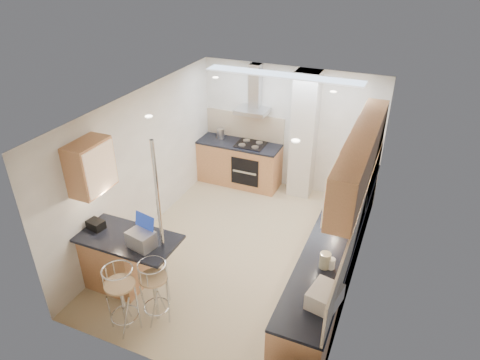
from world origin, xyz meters
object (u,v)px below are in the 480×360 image
at_px(laptop, 141,239).
at_px(bar_stool_near, 122,299).
at_px(bar_stool_end, 155,292).
at_px(bread_bin, 325,297).
at_px(microwave, 354,194).

relative_size(laptop, bar_stool_near, 0.34).
xyz_separation_m(bar_stool_near, bar_stool_end, (0.29, 0.30, -0.03)).
bearing_deg(laptop, bar_stool_near, -76.32).
bearing_deg(bar_stool_near, bread_bin, 12.82).
height_order(microwave, bar_stool_end, microwave).
bearing_deg(bar_stool_near, laptop, 92.88).
xyz_separation_m(bar_stool_end, bread_bin, (2.15, 0.21, 0.55)).
bearing_deg(bar_stool_end, bread_bin, -63.01).
relative_size(microwave, bar_stool_end, 0.60).
height_order(laptop, bar_stool_end, laptop).
height_order(laptop, bar_stool_near, laptop).
bearing_deg(bar_stool_end, laptop, 71.60).
bearing_deg(laptop, bar_stool_end, -27.94).
xyz_separation_m(microwave, bar_stool_end, (-2.07, -2.51, -0.60)).
distance_m(bar_stool_near, bar_stool_end, 0.42).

